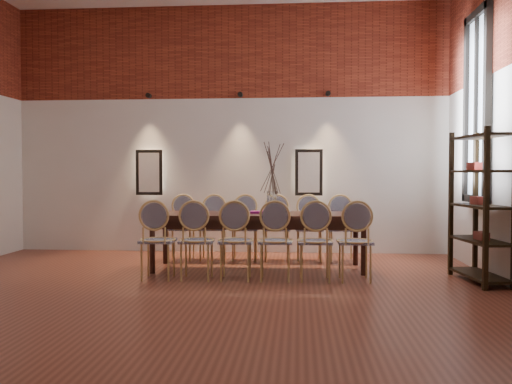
# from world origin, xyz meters

# --- Properties ---
(floor) EXTENTS (7.00, 7.00, 0.02)m
(floor) POSITION_xyz_m (0.00, 0.00, -0.01)
(floor) COLOR brown
(floor) RESTS_ON ground
(wall_back) EXTENTS (7.00, 0.10, 4.00)m
(wall_back) POSITION_xyz_m (0.00, 3.55, 2.00)
(wall_back) COLOR silver
(wall_back) RESTS_ON ground
(brick_band_back) EXTENTS (7.00, 0.02, 1.50)m
(brick_band_back) POSITION_xyz_m (0.00, 3.48, 3.25)
(brick_band_back) COLOR maroon
(brick_band_back) RESTS_ON ground
(niche_left) EXTENTS (0.36, 0.06, 0.66)m
(niche_left) POSITION_xyz_m (-1.30, 3.45, 1.30)
(niche_left) COLOR #FFEAC6
(niche_left) RESTS_ON wall_back
(niche_right) EXTENTS (0.36, 0.06, 0.66)m
(niche_right) POSITION_xyz_m (1.30, 3.45, 1.30)
(niche_right) COLOR #FFEAC6
(niche_right) RESTS_ON wall_back
(spot_fixture_left) EXTENTS (0.08, 0.10, 0.08)m
(spot_fixture_left) POSITION_xyz_m (-1.30, 3.42, 2.55)
(spot_fixture_left) COLOR black
(spot_fixture_left) RESTS_ON wall_back
(spot_fixture_mid) EXTENTS (0.08, 0.10, 0.08)m
(spot_fixture_mid) POSITION_xyz_m (0.20, 3.42, 2.55)
(spot_fixture_mid) COLOR black
(spot_fixture_mid) RESTS_ON wall_back
(spot_fixture_right) EXTENTS (0.08, 0.10, 0.08)m
(spot_fixture_right) POSITION_xyz_m (1.60, 3.42, 2.55)
(spot_fixture_right) COLOR black
(spot_fixture_right) RESTS_ON wall_back
(window_glass) EXTENTS (0.02, 0.78, 2.38)m
(window_glass) POSITION_xyz_m (3.46, 2.00, 2.15)
(window_glass) COLOR silver
(window_glass) RESTS_ON wall_right
(window_frame) EXTENTS (0.08, 0.90, 2.50)m
(window_frame) POSITION_xyz_m (3.44, 2.00, 2.15)
(window_frame) COLOR black
(window_frame) RESTS_ON wall_right
(window_mullion) EXTENTS (0.06, 0.06, 2.40)m
(window_mullion) POSITION_xyz_m (3.44, 2.00, 2.15)
(window_mullion) COLOR black
(window_mullion) RESTS_ON wall_right
(dining_table) EXTENTS (2.88, 0.99, 0.75)m
(dining_table) POSITION_xyz_m (0.60, 1.95, 0.38)
(dining_table) COLOR #361811
(dining_table) RESTS_ON floor
(chair_near_a) EXTENTS (0.45, 0.45, 0.94)m
(chair_near_a) POSITION_xyz_m (-0.57, 1.18, 0.47)
(chair_near_a) COLOR tan
(chair_near_a) RESTS_ON floor
(chair_near_b) EXTENTS (0.45, 0.45, 0.94)m
(chair_near_b) POSITION_xyz_m (-0.09, 1.19, 0.47)
(chair_near_b) COLOR tan
(chair_near_b) RESTS_ON floor
(chair_near_c) EXTENTS (0.45, 0.45, 0.94)m
(chair_near_c) POSITION_xyz_m (0.38, 1.20, 0.47)
(chair_near_c) COLOR tan
(chair_near_c) RESTS_ON floor
(chair_near_d) EXTENTS (0.45, 0.45, 0.94)m
(chair_near_d) POSITION_xyz_m (0.86, 1.22, 0.47)
(chair_near_d) COLOR tan
(chair_near_d) RESTS_ON floor
(chair_near_e) EXTENTS (0.45, 0.45, 0.94)m
(chair_near_e) POSITION_xyz_m (1.33, 1.23, 0.47)
(chair_near_e) COLOR tan
(chair_near_e) RESTS_ON floor
(chair_near_f) EXTENTS (0.45, 0.45, 0.94)m
(chair_near_f) POSITION_xyz_m (1.81, 1.24, 0.47)
(chair_near_f) COLOR tan
(chair_near_f) RESTS_ON floor
(chair_far_a) EXTENTS (0.45, 0.45, 0.94)m
(chair_far_a) POSITION_xyz_m (-0.61, 2.65, 0.47)
(chair_far_a) COLOR tan
(chair_far_a) RESTS_ON floor
(chair_far_b) EXTENTS (0.45, 0.45, 0.94)m
(chair_far_b) POSITION_xyz_m (-0.13, 2.67, 0.47)
(chair_far_b) COLOR tan
(chair_far_b) RESTS_ON floor
(chair_far_c) EXTENTS (0.45, 0.45, 0.94)m
(chair_far_c) POSITION_xyz_m (0.34, 2.68, 0.47)
(chair_far_c) COLOR tan
(chair_far_c) RESTS_ON floor
(chair_far_d) EXTENTS (0.45, 0.45, 0.94)m
(chair_far_d) POSITION_xyz_m (0.82, 2.69, 0.47)
(chair_far_d) COLOR tan
(chair_far_d) RESTS_ON floor
(chair_far_e) EXTENTS (0.45, 0.45, 0.94)m
(chair_far_e) POSITION_xyz_m (1.29, 2.71, 0.47)
(chair_far_e) COLOR tan
(chair_far_e) RESTS_ON floor
(chair_far_f) EXTENTS (0.45, 0.45, 0.94)m
(chair_far_f) POSITION_xyz_m (1.77, 2.72, 0.47)
(chair_far_f) COLOR tan
(chair_far_f) RESTS_ON floor
(vase) EXTENTS (0.14, 0.14, 0.30)m
(vase) POSITION_xyz_m (0.78, 1.95, 0.90)
(vase) COLOR silver
(vase) RESTS_ON dining_table
(dried_branches) EXTENTS (0.50, 0.50, 0.70)m
(dried_branches) POSITION_xyz_m (0.78, 1.95, 1.35)
(dried_branches) COLOR #453128
(dried_branches) RESTS_ON vase
(bowl) EXTENTS (0.24, 0.24, 0.18)m
(bowl) POSITION_xyz_m (0.29, 1.89, 0.84)
(bowl) COLOR brown
(bowl) RESTS_ON dining_table
(book) EXTENTS (0.26, 0.19, 0.03)m
(book) POSITION_xyz_m (0.62, 1.96, 0.77)
(book) COLOR #96147D
(book) RESTS_ON dining_table
(shelving_rack) EXTENTS (0.50, 1.04, 1.80)m
(shelving_rack) POSITION_xyz_m (3.28, 1.30, 0.90)
(shelving_rack) COLOR black
(shelving_rack) RESTS_ON floor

